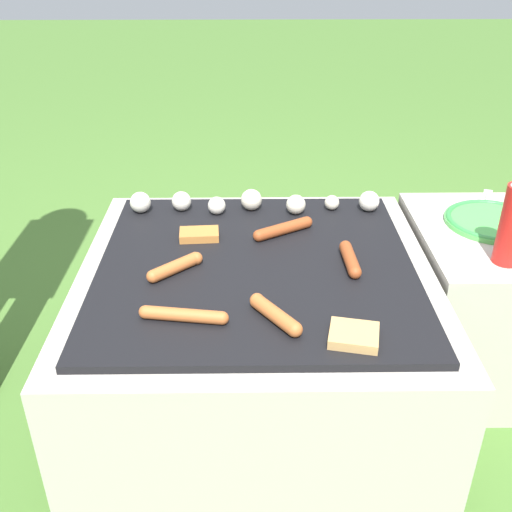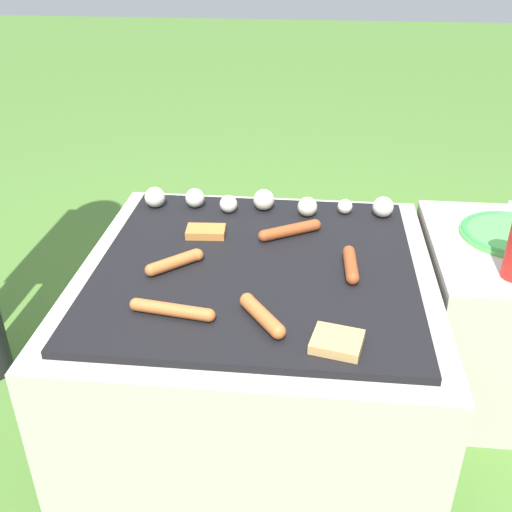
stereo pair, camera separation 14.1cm
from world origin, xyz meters
name	(u,v)px [view 1 (the left image)]	position (x,y,z in m)	size (l,w,h in m)	color
ground_plane	(256,404)	(0.00, 0.00, 0.00)	(14.00, 14.00, 0.00)	#47702D
grill	(256,339)	(0.00, 0.00, 0.22)	(0.84, 0.84, 0.45)	#B2AA9E
side_ledge	(483,303)	(0.64, 0.16, 0.22)	(0.41, 0.50, 0.45)	#B2AA9E
sausage_mid_right	(283,229)	(0.07, 0.15, 0.46)	(0.16, 0.11, 0.03)	#93421E
sausage_front_right	(350,259)	(0.22, -0.01, 0.46)	(0.03, 0.15, 0.03)	#93421E
sausage_front_left	(275,314)	(0.04, -0.23, 0.46)	(0.11, 0.13, 0.03)	#B7602D
sausage_front_center	(175,267)	(-0.19, -0.04, 0.46)	(0.12, 0.11, 0.03)	#B7602D
sausage_back_left	(183,315)	(-0.15, -0.23, 0.46)	(0.18, 0.05, 0.03)	#B7602D
bread_slice_right	(354,335)	(0.19, -0.30, 0.46)	(0.11, 0.10, 0.02)	tan
bread_slice_center	(199,234)	(-0.14, 0.13, 0.46)	(0.10, 0.07, 0.02)	#B27033
mushroom_row	(249,202)	(-0.02, 0.29, 0.47)	(0.69, 0.08, 0.06)	silver
plate_colorful	(493,221)	(0.64, 0.20, 0.46)	(0.25, 0.25, 0.02)	#4CB24C
fork_utensil	(486,200)	(0.67, 0.35, 0.45)	(0.08, 0.16, 0.01)	silver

